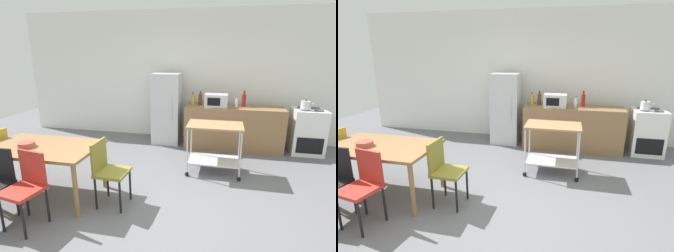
% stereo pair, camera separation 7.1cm
% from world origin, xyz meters
% --- Properties ---
extents(ground_plane, '(12.00, 12.00, 0.00)m').
position_xyz_m(ground_plane, '(0.00, 0.00, 0.00)').
color(ground_plane, slate).
extents(back_wall, '(8.40, 0.12, 2.90)m').
position_xyz_m(back_wall, '(0.00, 3.20, 1.45)').
color(back_wall, white).
rests_on(back_wall, ground_plane).
extents(kitchen_counter, '(2.00, 0.64, 0.90)m').
position_xyz_m(kitchen_counter, '(0.90, 2.60, 0.45)').
color(kitchen_counter, olive).
rests_on(kitchen_counter, ground_plane).
extents(dining_table, '(1.50, 0.90, 0.75)m').
position_xyz_m(dining_table, '(-1.71, 0.02, 0.67)').
color(dining_table, olive).
rests_on(dining_table, ground_plane).
extents(chair_red, '(0.46, 0.46, 0.89)m').
position_xyz_m(chair_red, '(-1.48, -0.62, 0.52)').
color(chair_red, '#B72D23').
rests_on(chair_red, ground_plane).
extents(chair_olive, '(0.41, 0.41, 0.89)m').
position_xyz_m(chair_olive, '(-0.75, -0.01, 0.52)').
color(chair_olive, olive).
rests_on(chair_olive, ground_plane).
extents(stove_oven, '(0.60, 0.61, 0.92)m').
position_xyz_m(stove_oven, '(2.35, 2.62, 0.45)').
color(stove_oven, white).
rests_on(stove_oven, ground_plane).
extents(refrigerator, '(0.60, 0.63, 1.55)m').
position_xyz_m(refrigerator, '(-0.55, 2.70, 0.78)').
color(refrigerator, silver).
rests_on(refrigerator, ground_plane).
extents(kitchen_cart, '(0.91, 0.57, 0.85)m').
position_xyz_m(kitchen_cart, '(0.57, 1.29, 0.57)').
color(kitchen_cart, '#A37A51').
rests_on(kitchen_cart, ground_plane).
extents(bottle_sparkling_water, '(0.08, 0.08, 0.26)m').
position_xyz_m(bottle_sparkling_water, '(0.03, 2.65, 1.00)').
color(bottle_sparkling_water, gold).
rests_on(bottle_sparkling_water, kitchen_counter).
extents(bottle_hot_sauce, '(0.08, 0.08, 0.29)m').
position_xyz_m(bottle_hot_sauce, '(0.19, 2.64, 1.03)').
color(bottle_hot_sauce, '#4C2D19').
rests_on(bottle_hot_sauce, kitchen_counter).
extents(microwave, '(0.46, 0.35, 0.26)m').
position_xyz_m(microwave, '(0.53, 2.52, 1.03)').
color(microwave, silver).
rests_on(microwave, kitchen_counter).
extents(bottle_olive_oil, '(0.06, 0.06, 0.23)m').
position_xyz_m(bottle_olive_oil, '(0.94, 2.54, 0.99)').
color(bottle_olive_oil, silver).
rests_on(bottle_olive_oil, kitchen_counter).
extents(bottle_sesame_oil, '(0.08, 0.08, 0.33)m').
position_xyz_m(bottle_sesame_oil, '(1.08, 2.62, 1.04)').
color(bottle_sesame_oil, maroon).
rests_on(bottle_sesame_oil, kitchen_counter).
extents(fruit_bowl, '(0.22, 0.22, 0.07)m').
position_xyz_m(fruit_bowl, '(-1.89, -0.06, 0.78)').
color(fruit_bowl, '#B24C3F').
rests_on(fruit_bowl, dining_table).
extents(kettle, '(0.24, 0.17, 0.19)m').
position_xyz_m(kettle, '(2.23, 2.52, 1.00)').
color(kettle, silver).
rests_on(kettle, stove_oven).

